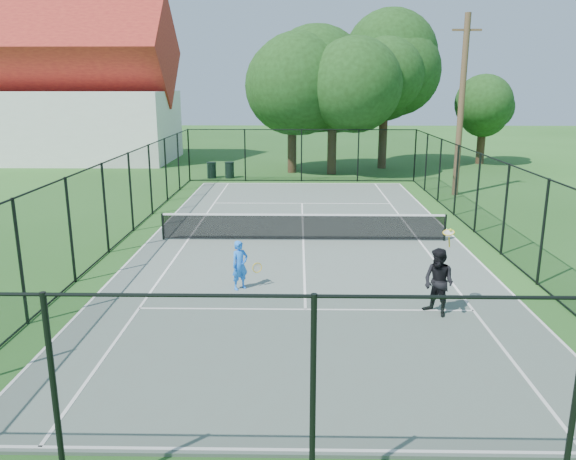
{
  "coord_description": "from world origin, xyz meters",
  "views": [
    {
      "loc": [
        -0.2,
        -19.25,
        5.4
      ],
      "look_at": [
        -0.49,
        -3.0,
        1.2
      ],
      "focal_mm": 35.0,
      "sensor_mm": 36.0,
      "label": 1
    }
  ],
  "objects_px": {
    "trash_bin_left": "(212,170)",
    "player_blue": "(240,265)",
    "utility_pole": "(461,106)",
    "player_black": "(439,282)",
    "trash_bin_right": "(230,170)",
    "tennis_net": "(303,226)"
  },
  "relations": [
    {
      "from": "trash_bin_left",
      "to": "player_blue",
      "type": "bearing_deg",
      "value": -79.18
    },
    {
      "from": "trash_bin_left",
      "to": "utility_pole",
      "type": "xyz_separation_m",
      "value": [
        13.18,
        -5.11,
        3.95
      ]
    },
    {
      "from": "player_blue",
      "to": "player_black",
      "type": "xyz_separation_m",
      "value": [
        4.89,
        -1.68,
        0.15
      ]
    },
    {
      "from": "trash_bin_left",
      "to": "utility_pole",
      "type": "height_order",
      "value": "utility_pole"
    },
    {
      "from": "trash_bin_left",
      "to": "player_black",
      "type": "height_order",
      "value": "player_black"
    },
    {
      "from": "utility_pole",
      "to": "player_black",
      "type": "bearing_deg",
      "value": -106.54
    },
    {
      "from": "utility_pole",
      "to": "player_blue",
      "type": "relative_size",
      "value": 6.53
    },
    {
      "from": "trash_bin_right",
      "to": "player_black",
      "type": "height_order",
      "value": "player_black"
    },
    {
      "from": "player_blue",
      "to": "player_black",
      "type": "relative_size",
      "value": 0.65
    },
    {
      "from": "tennis_net",
      "to": "trash_bin_left",
      "type": "bearing_deg",
      "value": 110.89
    },
    {
      "from": "tennis_net",
      "to": "player_blue",
      "type": "height_order",
      "value": "player_blue"
    },
    {
      "from": "tennis_net",
      "to": "utility_pole",
      "type": "distance_m",
      "value": 12.51
    },
    {
      "from": "utility_pole",
      "to": "tennis_net",
      "type": "bearing_deg",
      "value": -130.88
    },
    {
      "from": "tennis_net",
      "to": "player_blue",
      "type": "relative_size",
      "value": 7.54
    },
    {
      "from": "tennis_net",
      "to": "utility_pole",
      "type": "relative_size",
      "value": 1.15
    },
    {
      "from": "trash_bin_right",
      "to": "trash_bin_left",
      "type": "bearing_deg",
      "value": 179.9
    },
    {
      "from": "tennis_net",
      "to": "player_black",
      "type": "height_order",
      "value": "player_black"
    },
    {
      "from": "trash_bin_right",
      "to": "player_blue",
      "type": "bearing_deg",
      "value": -82.34
    },
    {
      "from": "trash_bin_left",
      "to": "utility_pole",
      "type": "bearing_deg",
      "value": -21.2
    },
    {
      "from": "player_black",
      "to": "tennis_net",
      "type": "bearing_deg",
      "value": 115.33
    },
    {
      "from": "trash_bin_right",
      "to": "player_black",
      "type": "xyz_separation_m",
      "value": [
        7.45,
        -20.75,
        0.39
      ]
    },
    {
      "from": "tennis_net",
      "to": "player_black",
      "type": "distance_m",
      "value": 7.36
    }
  ]
}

